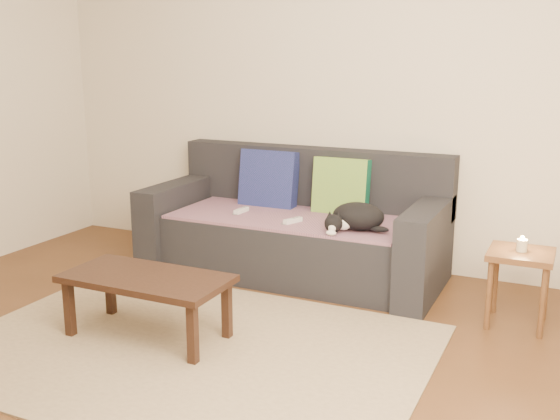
% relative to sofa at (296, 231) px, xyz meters
% --- Properties ---
extents(ground, '(4.50, 4.50, 0.00)m').
position_rel_sofa_xyz_m(ground, '(0.00, -1.57, -0.31)').
color(ground, brown).
rests_on(ground, ground).
extents(back_wall, '(4.50, 0.04, 2.60)m').
position_rel_sofa_xyz_m(back_wall, '(0.00, 0.43, 0.99)').
color(back_wall, beige).
rests_on(back_wall, ground).
extents(sofa, '(2.10, 0.94, 0.87)m').
position_rel_sofa_xyz_m(sofa, '(0.00, 0.00, 0.00)').
color(sofa, '#232328').
rests_on(sofa, ground).
extents(throw_blanket, '(1.66, 0.74, 0.02)m').
position_rel_sofa_xyz_m(throw_blanket, '(0.00, -0.09, 0.12)').
color(throw_blanket, '#43284B').
rests_on(throw_blanket, sofa).
extents(cushion_navy, '(0.44, 0.18, 0.45)m').
position_rel_sofa_xyz_m(cushion_navy, '(-0.30, 0.17, 0.32)').
color(cushion_navy, navy).
rests_on(cushion_navy, throw_blanket).
extents(cushion_green, '(0.40, 0.15, 0.41)m').
position_rel_sofa_xyz_m(cushion_green, '(0.28, 0.17, 0.32)').
color(cushion_green, '#0E5D42').
rests_on(cushion_green, throw_blanket).
extents(cat, '(0.42, 0.39, 0.18)m').
position_rel_sofa_xyz_m(cat, '(0.53, -0.25, 0.22)').
color(cat, black).
rests_on(cat, throw_blanket).
extents(wii_remote_a, '(0.05, 0.15, 0.03)m').
position_rel_sofa_xyz_m(wii_remote_a, '(-0.36, -0.14, 0.15)').
color(wii_remote_a, white).
rests_on(wii_remote_a, throw_blanket).
extents(wii_remote_b, '(0.09, 0.15, 0.03)m').
position_rel_sofa_xyz_m(wii_remote_b, '(0.09, -0.25, 0.15)').
color(wii_remote_b, white).
rests_on(wii_remote_b, throw_blanket).
extents(side_table, '(0.36, 0.36, 0.45)m').
position_rel_sofa_xyz_m(side_table, '(1.55, -0.32, 0.06)').
color(side_table, brown).
rests_on(side_table, ground).
extents(candle, '(0.06, 0.06, 0.09)m').
position_rel_sofa_xyz_m(candle, '(1.55, -0.32, 0.18)').
color(candle, beige).
rests_on(candle, side_table).
extents(rug, '(2.50, 1.80, 0.01)m').
position_rel_sofa_xyz_m(rug, '(0.00, -1.42, -0.30)').
color(rug, tan).
rests_on(rug, ground).
extents(coffee_table, '(0.92, 0.46, 0.37)m').
position_rel_sofa_xyz_m(coffee_table, '(-0.28, -1.39, 0.01)').
color(coffee_table, black).
rests_on(coffee_table, rug).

